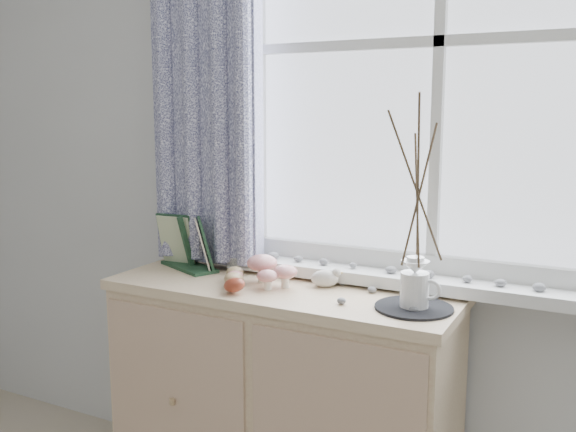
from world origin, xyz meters
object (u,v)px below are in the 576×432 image
Objects in this scene: botanical_book at (184,242)px; toadstool_cluster at (266,269)px; twig_pitcher at (418,186)px; sideboard at (281,404)px.

botanical_book is 1.30× the size of toadstool_cluster.
twig_pitcher is at bearing -2.87° from toadstool_cluster.
toadstool_cluster is (0.37, -0.04, -0.05)m from botanical_book.
sideboard is at bearing 14.48° from toadstool_cluster.
twig_pitcher reaches higher than toadstool_cluster.
botanical_book is 0.46× the size of twig_pitcher.
botanical_book reaches higher than toadstool_cluster.
twig_pitcher is at bearing -4.70° from sideboard.
sideboard is 0.68m from botanical_book.
sideboard is 0.92m from twig_pitcher.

